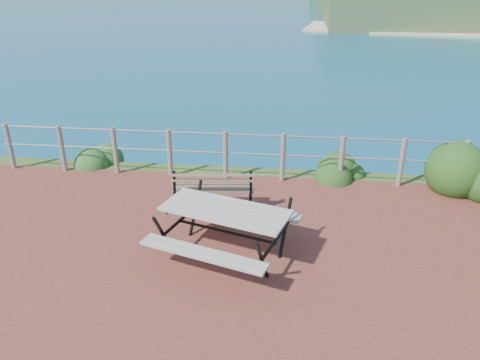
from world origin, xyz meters
name	(u,v)px	position (x,y,z in m)	size (l,w,h in m)	color
ground	(193,277)	(0.00, 0.00, 0.00)	(10.00, 7.00, 0.12)	brown
safety_railing	(225,153)	(0.00, 3.35, 0.57)	(9.40, 0.10, 1.00)	#6B5B4C
picnic_table	(226,227)	(0.39, 0.58, 0.50)	(1.99, 1.54, 0.78)	#A09B90
park_bench	(213,182)	(-0.03, 2.04, 0.53)	(1.45, 0.50, 0.80)	brown
shrub_right_edge	(470,193)	(4.78, 3.20, 0.00)	(1.24, 1.24, 1.76)	#164718
shrub_lip_west	(94,161)	(-3.07, 3.96, 0.00)	(0.82, 0.82, 0.59)	#215924
shrub_lip_east	(339,176)	(2.33, 3.74, 0.00)	(0.86, 0.86, 0.64)	#164718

